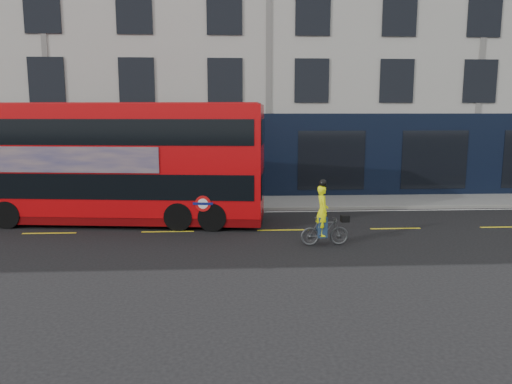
{
  "coord_description": "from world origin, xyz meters",
  "views": [
    {
      "loc": [
        -1.91,
        -15.39,
        4.11
      ],
      "look_at": [
        -0.95,
        1.45,
        1.37
      ],
      "focal_mm": 35.0,
      "sensor_mm": 36.0,
      "label": 1
    }
  ],
  "objects": [
    {
      "name": "bus",
      "position": [
        -6.02,
        3.06,
        2.26
      ],
      "size": [
        11.12,
        3.69,
        4.4
      ],
      "rotation": [
        0.0,
        0.0,
        -0.11
      ],
      "color": "#C2070B",
      "rests_on": "ground"
    },
    {
      "name": "building_terrace",
      "position": [
        0.0,
        12.94,
        7.49
      ],
      "size": [
        50.0,
        10.07,
        15.0
      ],
      "color": "#ADACA3",
      "rests_on": "ground"
    },
    {
      "name": "kerb",
      "position": [
        0.0,
        5.0,
        0.07
      ],
      "size": [
        60.0,
        0.12,
        0.13
      ],
      "primitive_type": "cube",
      "color": "gray",
      "rests_on": "ground"
    },
    {
      "name": "ground",
      "position": [
        0.0,
        0.0,
        0.0
      ],
      "size": [
        120.0,
        120.0,
        0.0
      ],
      "primitive_type": "plane",
      "color": "black",
      "rests_on": "ground"
    },
    {
      "name": "pavement",
      "position": [
        0.0,
        6.5,
        0.06
      ],
      "size": [
        60.0,
        3.0,
        0.12
      ],
      "primitive_type": "cube",
      "color": "gray",
      "rests_on": "ground"
    },
    {
      "name": "lane_dashes",
      "position": [
        0.0,
        1.5,
        0.0
      ],
      "size": [
        58.0,
        0.12,
        0.01
      ],
      "primitive_type": null,
      "color": "yellow",
      "rests_on": "ground"
    },
    {
      "name": "cyclist",
      "position": [
        1.03,
        -0.56,
        0.7
      ],
      "size": [
        1.52,
        0.58,
        2.06
      ],
      "rotation": [
        0.0,
        0.0,
        0.04
      ],
      "color": "#414446",
      "rests_on": "ground"
    },
    {
      "name": "road_edge_line",
      "position": [
        0.0,
        4.7,
        0.0
      ],
      "size": [
        58.0,
        0.1,
        0.01
      ],
      "primitive_type": "cube",
      "color": "silver",
      "rests_on": "ground"
    }
  ]
}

